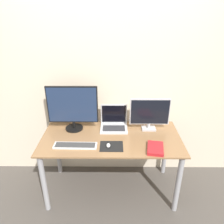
# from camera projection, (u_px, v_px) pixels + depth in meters

# --- Properties ---
(ground_plane) EXTENTS (12.00, 12.00, 0.00)m
(ground_plane) POSITION_uv_depth(u_px,v_px,m) (111.00, 213.00, 2.41)
(ground_plane) COLOR #4C4742
(wall_back) EXTENTS (7.00, 0.05, 2.50)m
(wall_back) POSITION_uv_depth(u_px,v_px,m) (111.00, 82.00, 2.61)
(wall_back) COLOR beige
(wall_back) RESTS_ON ground_plane
(desk) EXTENTS (1.54, 0.74, 0.76)m
(desk) POSITION_uv_depth(u_px,v_px,m) (111.00, 147.00, 2.48)
(desk) COLOR olive
(desk) RESTS_ON ground_plane
(monitor_left) EXTENTS (0.57, 0.20, 0.53)m
(monitor_left) POSITION_uv_depth(u_px,v_px,m) (73.00, 107.00, 2.47)
(monitor_left) COLOR black
(monitor_left) RESTS_ON desk
(monitor_right) EXTENTS (0.46, 0.11, 0.38)m
(monitor_right) POSITION_uv_depth(u_px,v_px,m) (150.00, 113.00, 2.49)
(monitor_right) COLOR #B2B2B7
(monitor_right) RESTS_ON desk
(laptop) EXTENTS (0.32, 0.26, 0.26)m
(laptop) POSITION_uv_depth(u_px,v_px,m) (114.00, 122.00, 2.60)
(laptop) COLOR silver
(laptop) RESTS_ON desk
(keyboard) EXTENTS (0.45, 0.13, 0.02)m
(keyboard) POSITION_uv_depth(u_px,v_px,m) (75.00, 146.00, 2.25)
(keyboard) COLOR silver
(keyboard) RESTS_ON desk
(mousepad) EXTENTS (0.24, 0.19, 0.00)m
(mousepad) POSITION_uv_depth(u_px,v_px,m) (111.00, 146.00, 2.25)
(mousepad) COLOR black
(mousepad) RESTS_ON desk
(mouse) EXTENTS (0.04, 0.06, 0.03)m
(mouse) POSITION_uv_depth(u_px,v_px,m) (108.00, 145.00, 2.24)
(mouse) COLOR silver
(mouse) RESTS_ON mousepad
(book) EXTENTS (0.19, 0.25, 0.03)m
(book) POSITION_uv_depth(u_px,v_px,m) (155.00, 148.00, 2.20)
(book) COLOR red
(book) RESTS_ON desk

